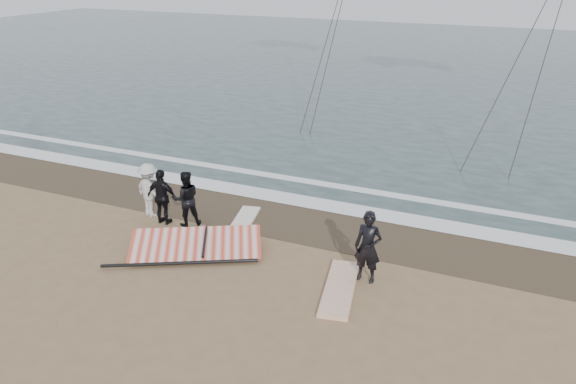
% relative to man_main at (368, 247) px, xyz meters
% --- Properties ---
extents(ground, '(120.00, 120.00, 0.00)m').
position_rel_man_main_xyz_m(ground, '(-2.14, -2.06, -0.93)').
color(ground, '#8C704C').
rests_on(ground, ground).
extents(sea, '(120.00, 54.00, 0.02)m').
position_rel_man_main_xyz_m(sea, '(-2.14, 30.94, -0.92)').
color(sea, '#233838').
rests_on(sea, ground).
extents(wet_sand, '(120.00, 2.80, 0.01)m').
position_rel_man_main_xyz_m(wet_sand, '(-2.14, 2.44, -0.93)').
color(wet_sand, '#4C3D2B').
rests_on(wet_sand, ground).
extents(foam_near, '(120.00, 0.90, 0.01)m').
position_rel_man_main_xyz_m(foam_near, '(-2.14, 3.84, -0.91)').
color(foam_near, white).
rests_on(foam_near, sea).
extents(foam_far, '(120.00, 0.45, 0.01)m').
position_rel_man_main_xyz_m(foam_far, '(-2.14, 5.54, -0.91)').
color(foam_far, white).
rests_on(foam_far, sea).
extents(man_main, '(0.70, 0.48, 1.87)m').
position_rel_man_main_xyz_m(man_main, '(0.00, 0.00, 0.00)').
color(man_main, black).
rests_on(man_main, ground).
extents(board_white, '(1.18, 2.62, 0.10)m').
position_rel_man_main_xyz_m(board_white, '(-0.45, -0.71, -0.88)').
color(board_white, silver).
rests_on(board_white, ground).
extents(board_cream, '(1.05, 2.25, 0.09)m').
position_rel_man_main_xyz_m(board_cream, '(-4.35, 1.59, -0.89)').
color(board_cream, white).
rests_on(board_cream, ground).
extents(trio_cluster, '(2.56, 1.10, 1.73)m').
position_rel_man_main_xyz_m(trio_cluster, '(-6.62, 0.85, -0.07)').
color(trio_cluster, black).
rests_on(trio_cluster, ground).
extents(sail_rig, '(3.75, 3.21, 0.49)m').
position_rel_man_main_xyz_m(sail_rig, '(-4.71, -0.43, -0.74)').
color(sail_rig, black).
rests_on(sail_rig, ground).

